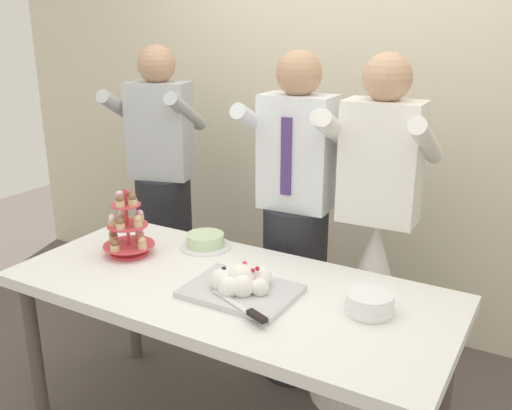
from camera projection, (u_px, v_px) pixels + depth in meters
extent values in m
cube|color=beige|center=(357.00, 82.00, 3.19)|extent=(5.20, 0.10, 2.90)
cube|color=white|center=(228.00, 290.00, 2.27)|extent=(1.80, 0.80, 0.05)
cylinder|color=#564C47|center=(35.00, 355.00, 2.52)|extent=(0.06, 0.06, 0.72)
cylinder|color=#564C47|center=(133.00, 297.00, 3.05)|extent=(0.06, 0.06, 0.72)
cylinder|color=#564C47|center=(444.00, 392.00, 2.27)|extent=(0.06, 0.06, 0.72)
cylinder|color=#D83F4C|center=(130.00, 253.00, 2.56)|extent=(0.17, 0.17, 0.01)
cylinder|color=#D83F4C|center=(127.00, 222.00, 2.51)|extent=(0.01, 0.01, 0.31)
cylinder|color=#D83F4C|center=(129.00, 245.00, 2.55)|extent=(0.23, 0.23, 0.01)
cylinder|color=#D1B784|center=(142.00, 246.00, 2.49)|extent=(0.04, 0.04, 0.03)
sphere|color=#D6B27A|center=(142.00, 241.00, 2.48)|extent=(0.04, 0.04, 0.04)
cylinder|color=#D1B784|center=(140.00, 235.00, 2.62)|extent=(0.04, 0.04, 0.03)
sphere|color=#EAB7C6|center=(140.00, 230.00, 2.61)|extent=(0.04, 0.04, 0.04)
cylinder|color=#D1B784|center=(113.00, 238.00, 2.58)|extent=(0.04, 0.04, 0.03)
sphere|color=brown|center=(113.00, 233.00, 2.57)|extent=(0.04, 0.04, 0.04)
cylinder|color=#D1B784|center=(115.00, 248.00, 2.47)|extent=(0.04, 0.04, 0.03)
sphere|color=brown|center=(115.00, 243.00, 2.46)|extent=(0.04, 0.04, 0.04)
cylinder|color=#D83F4C|center=(128.00, 225.00, 2.52)|extent=(0.18, 0.18, 0.01)
cylinder|color=#D1B784|center=(138.00, 224.00, 2.48)|extent=(0.04, 0.04, 0.03)
sphere|color=#D6B27A|center=(138.00, 219.00, 2.47)|extent=(0.04, 0.04, 0.04)
cylinder|color=#D1B784|center=(140.00, 219.00, 2.55)|extent=(0.04, 0.04, 0.03)
sphere|color=#EAB7C6|center=(139.00, 214.00, 2.54)|extent=(0.04, 0.04, 0.04)
cylinder|color=#D1B784|center=(123.00, 217.00, 2.56)|extent=(0.04, 0.04, 0.03)
sphere|color=white|center=(123.00, 212.00, 2.56)|extent=(0.04, 0.04, 0.04)
cylinder|color=#D1B784|center=(113.00, 222.00, 2.50)|extent=(0.04, 0.04, 0.03)
sphere|color=white|center=(112.00, 217.00, 2.49)|extent=(0.04, 0.04, 0.04)
cylinder|color=#D1B784|center=(120.00, 226.00, 2.45)|extent=(0.04, 0.04, 0.03)
sphere|color=brown|center=(120.00, 221.00, 2.45)|extent=(0.04, 0.04, 0.04)
cylinder|color=#D83F4C|center=(126.00, 205.00, 2.49)|extent=(0.13, 0.13, 0.01)
cylinder|color=#D1B784|center=(133.00, 202.00, 2.47)|extent=(0.04, 0.04, 0.03)
sphere|color=brown|center=(132.00, 197.00, 2.46)|extent=(0.04, 0.04, 0.04)
cylinder|color=#D1B784|center=(130.00, 199.00, 2.51)|extent=(0.04, 0.04, 0.03)
sphere|color=brown|center=(130.00, 194.00, 2.51)|extent=(0.04, 0.04, 0.04)
cylinder|color=#D1B784|center=(120.00, 200.00, 2.50)|extent=(0.04, 0.04, 0.03)
sphere|color=#EAB7C6|center=(119.00, 195.00, 2.49)|extent=(0.04, 0.04, 0.04)
cylinder|color=#D1B784|center=(120.00, 204.00, 2.45)|extent=(0.04, 0.04, 0.03)
sphere|color=brown|center=(120.00, 198.00, 2.44)|extent=(0.04, 0.04, 0.04)
cube|color=silver|center=(241.00, 291.00, 2.18)|extent=(0.42, 0.31, 0.02)
sphere|color=white|center=(260.00, 287.00, 2.13)|extent=(0.07, 0.07, 0.07)
sphere|color=white|center=(261.00, 278.00, 2.20)|extent=(0.09, 0.09, 0.09)
sphere|color=white|center=(245.00, 275.00, 2.22)|extent=(0.08, 0.08, 0.08)
sphere|color=white|center=(233.00, 276.00, 2.21)|extent=(0.09, 0.09, 0.09)
sphere|color=white|center=(222.00, 280.00, 2.18)|extent=(0.09, 0.09, 0.09)
sphere|color=white|center=(229.00, 287.00, 2.13)|extent=(0.08, 0.08, 0.08)
sphere|color=white|center=(242.00, 287.00, 2.13)|extent=(0.09, 0.09, 0.09)
sphere|color=white|center=(241.00, 278.00, 2.17)|extent=(0.11, 0.11, 0.11)
sphere|color=#B21923|center=(257.00, 269.00, 2.15)|extent=(0.02, 0.02, 0.02)
sphere|color=#B21923|center=(253.00, 271.00, 2.15)|extent=(0.02, 0.02, 0.02)
sphere|color=#2D1938|center=(224.00, 269.00, 2.17)|extent=(0.02, 0.02, 0.02)
sphere|color=#DB474C|center=(245.00, 263.00, 2.17)|extent=(0.02, 0.02, 0.02)
sphere|color=#B21923|center=(239.00, 270.00, 2.16)|extent=(0.02, 0.02, 0.02)
cube|color=silver|center=(232.00, 302.00, 2.07)|extent=(0.22, 0.11, 0.00)
cube|color=black|center=(257.00, 316.00, 1.96)|extent=(0.09, 0.06, 0.02)
cylinder|color=white|center=(369.00, 311.00, 2.05)|extent=(0.17, 0.17, 0.01)
cylinder|color=white|center=(369.00, 309.00, 2.04)|extent=(0.17, 0.17, 0.01)
cylinder|color=white|center=(370.00, 306.00, 2.04)|extent=(0.17, 0.17, 0.01)
cylinder|color=white|center=(369.00, 303.00, 2.04)|extent=(0.17, 0.17, 0.01)
cylinder|color=white|center=(369.00, 301.00, 2.03)|extent=(0.17, 0.17, 0.01)
cylinder|color=white|center=(370.00, 297.00, 2.03)|extent=(0.17, 0.17, 0.01)
cylinder|color=white|center=(370.00, 294.00, 2.03)|extent=(0.17, 0.17, 0.01)
cylinder|color=white|center=(205.00, 246.00, 2.64)|extent=(0.24, 0.24, 0.01)
cylinder|color=beige|center=(205.00, 240.00, 2.63)|extent=(0.17, 0.17, 0.06)
cylinder|color=#232328|center=(294.00, 292.00, 2.89)|extent=(0.32, 0.32, 0.92)
cube|color=white|center=(297.00, 153.00, 2.66)|extent=(0.35, 0.22, 0.54)
sphere|color=tan|center=(299.00, 73.00, 2.55)|extent=(0.21, 0.21, 0.21)
cylinder|color=white|center=(260.00, 126.00, 2.71)|extent=(0.10, 0.49, 0.28)
cylinder|color=white|center=(336.00, 133.00, 2.55)|extent=(0.10, 0.49, 0.28)
cube|color=#4C3372|center=(286.00, 157.00, 2.58)|extent=(0.05, 0.01, 0.36)
cone|color=white|center=(371.00, 311.00, 2.70)|extent=(0.56, 0.56, 0.92)
cube|color=white|center=(381.00, 162.00, 2.48)|extent=(0.35, 0.22, 0.54)
sphere|color=tan|center=(387.00, 77.00, 2.36)|extent=(0.21, 0.21, 0.21)
cylinder|color=white|center=(340.00, 134.00, 2.53)|extent=(0.10, 0.49, 0.28)
cylinder|color=white|center=(426.00, 142.00, 2.36)|extent=(0.10, 0.49, 0.28)
cylinder|color=#232328|center=(166.00, 250.00, 3.41)|extent=(0.32, 0.32, 0.92)
cube|color=#B2B7BC|center=(160.00, 131.00, 3.18)|extent=(0.38, 0.29, 0.54)
sphere|color=tan|center=(156.00, 64.00, 3.07)|extent=(0.21, 0.21, 0.21)
cylinder|color=#B2B7BC|center=(123.00, 110.00, 3.21)|extent=(0.21, 0.49, 0.28)
cylinder|color=#B2B7BC|center=(186.00, 112.00, 3.13)|extent=(0.21, 0.49, 0.28)
cube|color=#4C3372|center=(144.00, 133.00, 3.11)|extent=(0.05, 0.03, 0.36)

